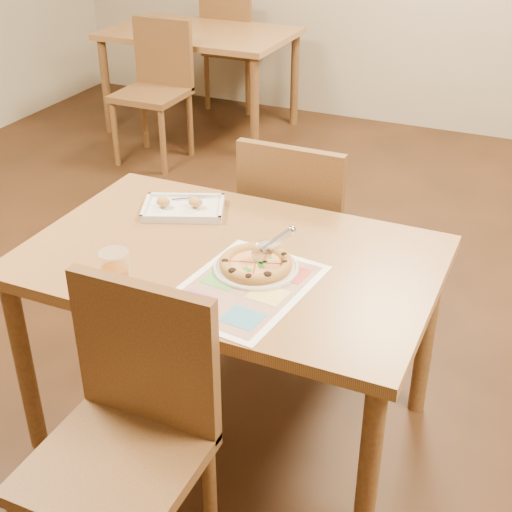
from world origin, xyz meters
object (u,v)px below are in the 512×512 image
at_px(bg_table, 200,43).
at_px(chair_near, 130,409).
at_px(appetizer_tray, 183,208).
at_px(bg_chair_far, 231,38).
at_px(plate, 256,268).
at_px(dining_table, 230,277).
at_px(chair_far, 297,219).
at_px(glass_tumbler, 115,271).
at_px(menu, 244,287).
at_px(bg_chair_near, 157,73).
at_px(pizza_cutter, 272,244).
at_px(pizza, 256,264).

bearing_deg(bg_table, chair_near, -64.81).
xyz_separation_m(chair_near, appetizer_tray, (-0.29, 0.81, 0.17)).
distance_m(chair_near, bg_chair_far, 4.22).
relative_size(chair_near, appetizer_tray, 1.41).
height_order(chair_near, bg_chair_far, same).
distance_m(bg_table, plate, 3.33).
height_order(chair_near, appetizer_tray, chair_near).
distance_m(dining_table, bg_chair_far, 3.67).
bearing_deg(plate, appetizer_tray, 146.66).
bearing_deg(bg_table, plate, -59.01).
distance_m(chair_far, glass_tumbler, 0.95).
distance_m(chair_near, plate, 0.58).
distance_m(plate, glass_tumbler, 0.42).
relative_size(bg_table, bg_chair_far, 2.77).
xyz_separation_m(dining_table, menu, (0.13, -0.16, 0.09)).
bearing_deg(chair_far, bg_chair_near, -44.94).
relative_size(bg_chair_near, appetizer_tray, 1.41).
distance_m(bg_chair_near, pizza_cutter, 2.84).
distance_m(pizza_cutter, glass_tumbler, 0.47).
height_order(chair_near, plate, chair_near).
xyz_separation_m(bg_chair_near, bg_chair_far, (0.00, 1.10, 0.00)).
height_order(bg_table, pizza, pizza).
distance_m(plate, pizza_cutter, 0.09).
height_order(chair_far, pizza_cutter, chair_far).
height_order(dining_table, appetizer_tray, appetizer_tray).
relative_size(dining_table, pizza, 5.80).
height_order(bg_chair_near, glass_tumbler, bg_chair_near).
bearing_deg(pizza_cutter, appetizer_tray, 94.16).
distance_m(chair_near, pizza_cutter, 0.65).
height_order(chair_near, bg_chair_near, same).
distance_m(bg_chair_far, menu, 3.87).
bearing_deg(chair_near, appetizer_tray, 109.48).
height_order(bg_table, pizza_cutter, pizza_cutter).
xyz_separation_m(bg_chair_far, plate, (1.72, -3.36, 0.16)).
xyz_separation_m(plate, appetizer_tray, (-0.40, 0.26, 0.01)).
height_order(plate, glass_tumbler, glass_tumbler).
relative_size(chair_far, bg_chair_near, 1.00).
bearing_deg(pizza_cutter, bg_chair_near, 69.99).
height_order(plate, menu, plate).
relative_size(chair_far, pizza_cutter, 3.50).
bearing_deg(glass_tumbler, pizza_cutter, 36.39).
bearing_deg(dining_table, pizza_cutter, -7.83).
distance_m(bg_table, pizza_cutter, 3.33).
height_order(bg_chair_near, appetizer_tray, bg_chair_near).
bearing_deg(bg_chair_far, bg_table, 90.00).
bearing_deg(appetizer_tray, plate, -33.34).
relative_size(chair_near, pizza_cutter, 3.50).
bearing_deg(pizza, menu, -84.77).
bearing_deg(bg_table, dining_table, -60.26).
xyz_separation_m(bg_table, appetizer_tray, (1.31, -2.59, 0.10)).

